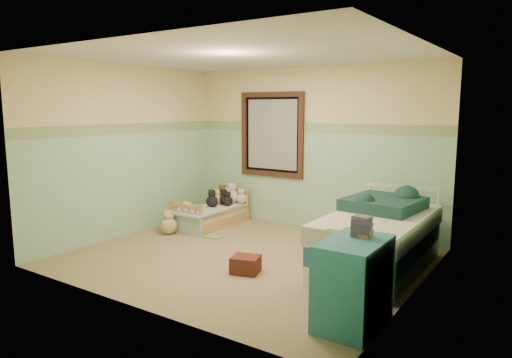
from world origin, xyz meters
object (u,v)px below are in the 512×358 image
Objects in this scene: twin_bed_frame at (377,260)px; dresser at (354,283)px; red_pillow at (246,264)px; plush_floor_tan at (169,226)px; floor_book at (214,237)px; plush_floor_cream at (187,217)px; toddler_bed_frame at (211,220)px.

dresser is at bearing -78.52° from twin_bed_frame.
twin_bed_frame is 6.15× the size of red_pillow.
red_pillow is (-1.22, -0.95, -0.01)m from twin_bed_frame.
dresser is at bearing -20.12° from plush_floor_tan.
red_pillow reaches higher than floor_book.
plush_floor_cream is 3.33m from twin_bed_frame.
toddler_bed_frame is 4.08× the size of red_pillow.
twin_bed_frame is at bearing -3.23° from floor_book.
plush_floor_tan is 3.14m from twin_bed_frame.
plush_floor_tan is at bearing -102.97° from toddler_bed_frame.
dresser is 2.88× the size of floor_book.
red_pillow is at bearing -40.88° from toddler_bed_frame.
plush_floor_cream is at bearing 106.08° from plush_floor_tan.
dresser is 1.64m from red_pillow.
toddler_bed_frame is 2.29m from red_pillow.
floor_book is (-2.75, 1.48, -0.37)m from dresser.
plush_floor_cream is at bearing 152.67° from dresser.
floor_book is at bearing 142.53° from red_pillow.
plush_floor_tan is 0.13× the size of twin_bed_frame.
red_pillow reaches higher than toddler_bed_frame.
plush_floor_cream reaches higher than toddler_bed_frame.
twin_bed_frame is 2.45m from floor_book.
toddler_bed_frame is 5.01× the size of plush_floor_cream.
toddler_bed_frame is 4.79× the size of floor_book.
toddler_bed_frame is 0.66× the size of twin_bed_frame.
plush_floor_cream is 0.13× the size of twin_bed_frame.
plush_floor_tan reaches higher than red_pillow.
twin_bed_frame is 1.54m from dresser.
plush_floor_cream is 2.47m from red_pillow.
red_pillow is at bearing 160.42° from dresser.
dresser reaches higher than plush_floor_tan.
toddler_bed_frame is at bearing 128.75° from floor_book.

